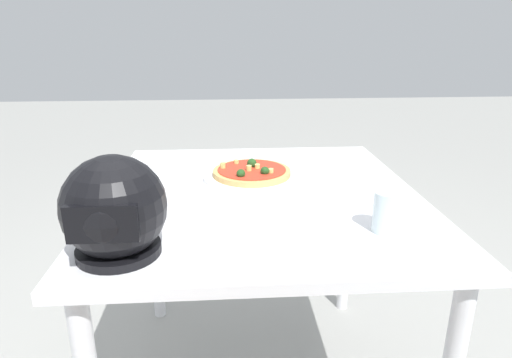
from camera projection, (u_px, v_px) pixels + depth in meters
dining_table at (261, 218)px, 1.41m from camera, size 0.98×1.06×0.77m
pizza_plate at (252, 176)px, 1.50m from camera, size 0.33×0.33×0.01m
pizza at (252, 172)px, 1.50m from camera, size 0.26×0.26×0.05m
motorcycle_helmet at (114, 209)px, 0.96m from camera, size 0.23×0.23×0.23m
drinking_glass at (387, 212)px, 1.09m from camera, size 0.07×0.07×0.11m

